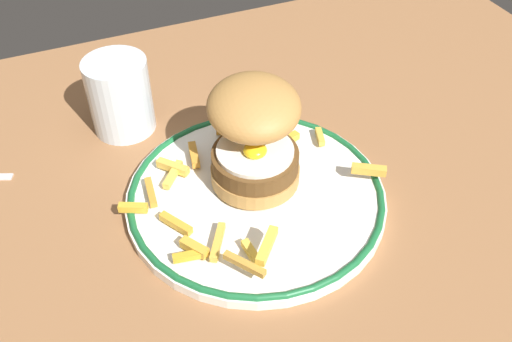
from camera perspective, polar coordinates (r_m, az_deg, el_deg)
name	(u,v)px	position (r cm, az deg, el deg)	size (l,w,h in cm)	color
ground_plane	(247,246)	(63.04, -0.87, -7.54)	(120.33, 93.70, 4.00)	#8E603B
dinner_plate	(256,195)	(64.30, 0.00, -2.45)	(29.19, 29.19, 1.60)	white
burger	(255,135)	(62.35, -0.15, 3.65)	(12.72, 13.68, 11.56)	#B07E3E
fries_pile	(228,189)	(62.89, -2.83, -1.84)	(29.33, 24.07, 2.76)	gold
water_glass	(121,100)	(74.32, -13.38, 6.90)	(7.92, 7.92, 9.82)	silver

